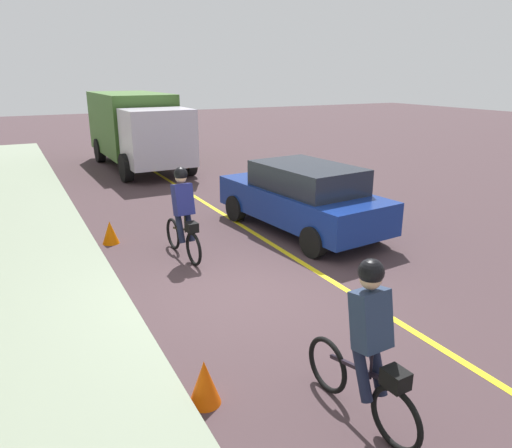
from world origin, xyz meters
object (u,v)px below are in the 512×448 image
Objects in this scene: patrol_sedan at (302,197)px; traffic_cone_far at (205,382)px; cyclist_follow at (368,345)px; box_truck_background at (137,127)px; cyclist_lead at (183,214)px; traffic_cone_near at (110,232)px.

patrol_sedan is 8.56× the size of traffic_cone_far.
box_truck_background is (15.47, -1.61, 0.64)m from cyclist_follow.
patrol_sedan is at bearing -86.19° from cyclist_lead.
patrol_sedan is at bearing -30.23° from cyclist_follow.
cyclist_lead is 2.03m from traffic_cone_near.
cyclist_lead is at bearing 91.29° from patrol_sedan.
cyclist_lead is 0.40× the size of patrol_sedan.
box_truck_background is at bearing -11.67° from traffic_cone_far.
cyclist_follow is 15.56m from box_truck_background.
cyclist_lead and cyclist_follow have the same top height.
cyclist_follow reaches higher than traffic_cone_near.
cyclist_follow is (-5.36, -0.08, 0.00)m from cyclist_lead.
traffic_cone_near is 0.94× the size of traffic_cone_far.
traffic_cone_far is (-14.43, 2.98, -1.28)m from box_truck_background.
box_truck_background is 12.67× the size of traffic_cone_far.
patrol_sedan is at bearing -105.87° from traffic_cone_near.
cyclist_lead is 0.27× the size of box_truck_background.
traffic_cone_far is (-4.33, 1.29, -0.64)m from cyclist_lead.
cyclist_lead is at bearing -10.51° from box_truck_background.
cyclist_follow is at bearing -169.98° from traffic_cone_near.
cyclist_lead is 3.01m from patrol_sedan.
cyclist_follow is at bearing 147.24° from patrol_sedan.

